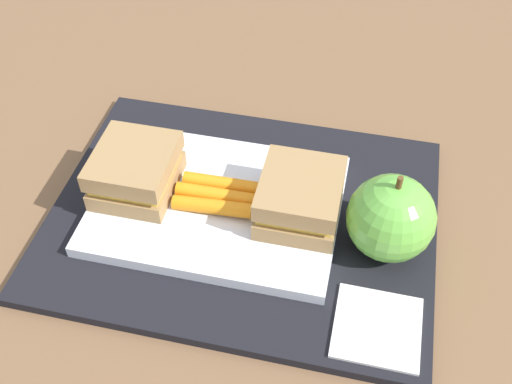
{
  "coord_description": "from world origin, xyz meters",
  "views": [
    {
      "loc": [
        0.1,
        -0.37,
        0.45
      ],
      "look_at": [
        0.01,
        0.0,
        0.04
      ],
      "focal_mm": 43.19,
      "sensor_mm": 36.0,
      "label": 1
    }
  ],
  "objects_px": {
    "food_tray": "(217,204)",
    "apple": "(391,218)",
    "paper_napkin": "(377,327)",
    "sandwich_half_right": "(300,198)",
    "carrot_sticks_bundle": "(217,195)",
    "sandwich_half_left": "(135,171)"
  },
  "relations": [
    {
      "from": "carrot_sticks_bundle",
      "to": "paper_napkin",
      "type": "bearing_deg",
      "value": -31.11
    },
    {
      "from": "sandwich_half_left",
      "to": "paper_napkin",
      "type": "relative_size",
      "value": 1.14
    },
    {
      "from": "food_tray",
      "to": "sandwich_half_left",
      "type": "distance_m",
      "value": 0.08
    },
    {
      "from": "sandwich_half_right",
      "to": "carrot_sticks_bundle",
      "type": "relative_size",
      "value": 1.03
    },
    {
      "from": "sandwich_half_left",
      "to": "carrot_sticks_bundle",
      "type": "bearing_deg",
      "value": -0.14
    },
    {
      "from": "sandwich_half_right",
      "to": "carrot_sticks_bundle",
      "type": "distance_m",
      "value": 0.08
    },
    {
      "from": "sandwich_half_right",
      "to": "paper_napkin",
      "type": "height_order",
      "value": "sandwich_half_right"
    },
    {
      "from": "carrot_sticks_bundle",
      "to": "paper_napkin",
      "type": "relative_size",
      "value": 1.11
    },
    {
      "from": "paper_napkin",
      "to": "sandwich_half_left",
      "type": "bearing_deg",
      "value": 157.87
    },
    {
      "from": "carrot_sticks_bundle",
      "to": "apple",
      "type": "bearing_deg",
      "value": -3.75
    },
    {
      "from": "sandwich_half_left",
      "to": "paper_napkin",
      "type": "xyz_separation_m",
      "value": [
        0.24,
        -0.1,
        -0.03
      ]
    },
    {
      "from": "sandwich_half_right",
      "to": "carrot_sticks_bundle",
      "type": "height_order",
      "value": "sandwich_half_right"
    },
    {
      "from": "apple",
      "to": "food_tray",
      "type": "bearing_deg",
      "value": 176.19
    },
    {
      "from": "sandwich_half_left",
      "to": "paper_napkin",
      "type": "bearing_deg",
      "value": -22.13
    },
    {
      "from": "sandwich_half_left",
      "to": "apple",
      "type": "xyz_separation_m",
      "value": [
        0.24,
        -0.01,
        0.0
      ]
    },
    {
      "from": "food_tray",
      "to": "apple",
      "type": "distance_m",
      "value": 0.16
    },
    {
      "from": "apple",
      "to": "paper_napkin",
      "type": "bearing_deg",
      "value": -89.09
    },
    {
      "from": "sandwich_half_right",
      "to": "apple",
      "type": "relative_size",
      "value": 0.91
    },
    {
      "from": "carrot_sticks_bundle",
      "to": "paper_napkin",
      "type": "distance_m",
      "value": 0.19
    },
    {
      "from": "apple",
      "to": "paper_napkin",
      "type": "height_order",
      "value": "apple"
    },
    {
      "from": "sandwich_half_left",
      "to": "carrot_sticks_bundle",
      "type": "relative_size",
      "value": 1.03
    },
    {
      "from": "paper_napkin",
      "to": "sandwich_half_right",
      "type": "bearing_deg",
      "value": 130.27
    }
  ]
}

